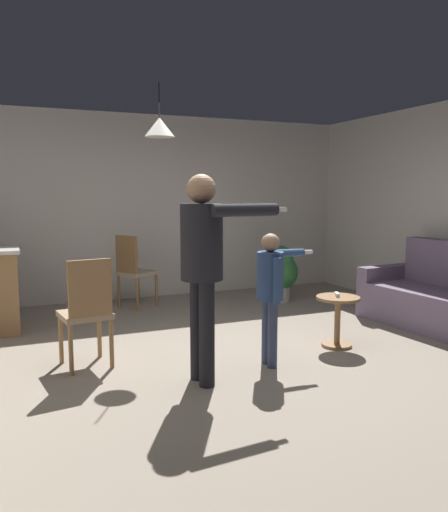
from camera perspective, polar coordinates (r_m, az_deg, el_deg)
name	(u,v)px	position (r m, az deg, el deg)	size (l,w,h in m)	color
ground	(235,360)	(4.86, 1.29, -11.66)	(7.68, 7.68, 0.00)	gray
wall_back	(148,207)	(7.63, -8.62, 5.48)	(6.40, 0.10, 2.70)	beige
couch_floral	(441,300)	(6.40, 23.35, -4.55)	(0.98, 1.86, 1.00)	slate
side_table_by_couch	(338,315)	(5.31, 12.71, -6.53)	(0.44, 0.44, 0.52)	olive
person_adult	(203,255)	(4.08, -2.35, 0.07)	(0.86, 0.50, 1.72)	black
person_child	(271,284)	(4.56, 5.35, -3.20)	(0.63, 0.35, 1.21)	#384260
dining_chair_by_counter	(133,268)	(6.95, -10.22, -1.39)	(0.58, 0.58, 1.00)	olive
dining_chair_near_wall	(87,309)	(4.66, -15.23, -5.77)	(0.48, 0.48, 1.00)	olive
potted_plant_corner	(279,271)	(7.31, 6.28, -1.66)	(0.53, 0.53, 0.82)	#B7B2AD
spare_remote_on_table	(337,294)	(5.28, 12.66, -4.26)	(0.04, 0.13, 0.04)	white
ceiling_light_pendant	(160,127)	(5.49, -7.30, 14.26)	(0.32, 0.32, 0.55)	silver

